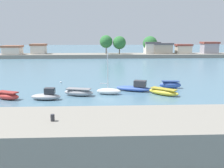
{
  "coord_description": "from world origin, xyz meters",
  "views": [
    {
      "loc": [
        -0.84,
        -22.99,
        8.27
      ],
      "look_at": [
        0.82,
        13.49,
        1.05
      ],
      "focal_mm": 39.51,
      "sensor_mm": 36.0,
      "label": 1
    }
  ],
  "objects_px": {
    "moored_boat_1": "(47,96)",
    "moored_boat_3": "(109,91)",
    "moored_boat_0": "(8,96)",
    "moored_boat_5": "(163,92)",
    "moored_boat_2": "(79,92)",
    "mooring_bollard": "(53,118)",
    "mooring_buoy_0": "(61,82)",
    "mooring_buoy_1": "(117,115)",
    "moored_boat_4": "(135,88)",
    "moored_boat_6": "(170,85)"
  },
  "relations": [
    {
      "from": "moored_boat_0",
      "to": "moored_boat_5",
      "type": "distance_m",
      "value": 21.13
    },
    {
      "from": "moored_boat_5",
      "to": "mooring_buoy_1",
      "type": "xyz_separation_m",
      "value": [
        -7.15,
        -9.11,
        -0.29
      ]
    },
    {
      "from": "moored_boat_1",
      "to": "mooring_buoy_0",
      "type": "distance_m",
      "value": 11.54
    },
    {
      "from": "moored_boat_0",
      "to": "moored_boat_6",
      "type": "distance_m",
      "value": 24.03
    },
    {
      "from": "mooring_bollard",
      "to": "moored_boat_0",
      "type": "distance_m",
      "value": 17.96
    },
    {
      "from": "moored_boat_6",
      "to": "mooring_buoy_0",
      "type": "height_order",
      "value": "moored_boat_6"
    },
    {
      "from": "moored_boat_0",
      "to": "moored_boat_4",
      "type": "bearing_deg",
      "value": 37.13
    },
    {
      "from": "moored_boat_1",
      "to": "moored_boat_4",
      "type": "distance_m",
      "value": 13.12
    },
    {
      "from": "moored_boat_1",
      "to": "mooring_bollard",
      "type": "bearing_deg",
      "value": -71.43
    },
    {
      "from": "moored_boat_4",
      "to": "moored_boat_6",
      "type": "relative_size",
      "value": 1.67
    },
    {
      "from": "moored_boat_2",
      "to": "moored_boat_5",
      "type": "relative_size",
      "value": 1.02
    },
    {
      "from": "moored_boat_0",
      "to": "moored_boat_1",
      "type": "distance_m",
      "value": 5.15
    },
    {
      "from": "moored_boat_0",
      "to": "mooring_buoy_0",
      "type": "bearing_deg",
      "value": 88.85
    },
    {
      "from": "mooring_buoy_0",
      "to": "mooring_bollard",
      "type": "bearing_deg",
      "value": -82.09
    },
    {
      "from": "moored_boat_0",
      "to": "moored_boat_1",
      "type": "xyz_separation_m",
      "value": [
        5.14,
        -0.39,
        0.03
      ]
    },
    {
      "from": "moored_boat_3",
      "to": "moored_boat_4",
      "type": "bearing_deg",
      "value": 34.16
    },
    {
      "from": "moored_boat_2",
      "to": "mooring_buoy_1",
      "type": "bearing_deg",
      "value": -48.52
    },
    {
      "from": "moored_boat_4",
      "to": "moored_boat_0",
      "type": "bearing_deg",
      "value": -145.77
    },
    {
      "from": "mooring_buoy_1",
      "to": "moored_boat_5",
      "type": "bearing_deg",
      "value": 51.88
    },
    {
      "from": "mooring_buoy_0",
      "to": "mooring_buoy_1",
      "type": "distance_m",
      "value": 20.68
    },
    {
      "from": "moored_boat_6",
      "to": "mooring_buoy_1",
      "type": "height_order",
      "value": "moored_boat_6"
    },
    {
      "from": "mooring_buoy_0",
      "to": "mooring_buoy_1",
      "type": "relative_size",
      "value": 0.93
    },
    {
      "from": "moored_boat_4",
      "to": "mooring_buoy_1",
      "type": "xyz_separation_m",
      "value": [
        -3.52,
        -11.74,
        -0.39
      ]
    },
    {
      "from": "moored_boat_4",
      "to": "moored_boat_6",
      "type": "xyz_separation_m",
      "value": [
        5.84,
        1.8,
        0.02
      ]
    },
    {
      "from": "moored_boat_2",
      "to": "moored_boat_3",
      "type": "bearing_deg",
      "value": 23.22
    },
    {
      "from": "moored_boat_3",
      "to": "moored_boat_4",
      "type": "distance_m",
      "value": 4.49
    },
    {
      "from": "moored_boat_4",
      "to": "moored_boat_1",
      "type": "bearing_deg",
      "value": -138.93
    },
    {
      "from": "moored_boat_0",
      "to": "moored_boat_2",
      "type": "bearing_deg",
      "value": 33.77
    },
    {
      "from": "moored_boat_4",
      "to": "mooring_buoy_0",
      "type": "bearing_deg",
      "value": 171.16
    },
    {
      "from": "moored_boat_1",
      "to": "moored_boat_5",
      "type": "height_order",
      "value": "moored_boat_1"
    },
    {
      "from": "moored_boat_2",
      "to": "mooring_buoy_0",
      "type": "height_order",
      "value": "moored_boat_2"
    },
    {
      "from": "moored_boat_1",
      "to": "mooring_buoy_1",
      "type": "xyz_separation_m",
      "value": [
        8.79,
        -7.21,
        -0.37
      ]
    },
    {
      "from": "moored_boat_2",
      "to": "moored_boat_4",
      "type": "bearing_deg",
      "value": 31.02
    },
    {
      "from": "moored_boat_1",
      "to": "moored_boat_3",
      "type": "xyz_separation_m",
      "value": [
        8.22,
        2.68,
        -0.05
      ]
    },
    {
      "from": "mooring_bollard",
      "to": "moored_boat_6",
      "type": "relative_size",
      "value": 0.14
    },
    {
      "from": "moored_boat_2",
      "to": "mooring_buoy_1",
      "type": "relative_size",
      "value": 13.71
    },
    {
      "from": "moored_boat_5",
      "to": "moored_boat_0",
      "type": "bearing_deg",
      "value": -135.07
    },
    {
      "from": "mooring_buoy_1",
      "to": "moored_boat_0",
      "type": "bearing_deg",
      "value": 151.38
    },
    {
      "from": "moored_boat_3",
      "to": "mooring_buoy_1",
      "type": "relative_size",
      "value": 19.77
    },
    {
      "from": "mooring_bollard",
      "to": "moored_boat_2",
      "type": "relative_size",
      "value": 0.11
    },
    {
      "from": "moored_boat_1",
      "to": "moored_boat_5",
      "type": "relative_size",
      "value": 0.92
    },
    {
      "from": "mooring_buoy_0",
      "to": "mooring_buoy_1",
      "type": "height_order",
      "value": "mooring_buoy_1"
    },
    {
      "from": "moored_boat_5",
      "to": "mooring_buoy_0",
      "type": "bearing_deg",
      "value": -170.39
    },
    {
      "from": "moored_boat_4",
      "to": "mooring_buoy_0",
      "type": "distance_m",
      "value": 14.13
    },
    {
      "from": "mooring_bollard",
      "to": "moored_boat_1",
      "type": "distance_m",
      "value": 15.68
    },
    {
      "from": "moored_boat_1",
      "to": "moored_boat_2",
      "type": "distance_m",
      "value": 4.48
    },
    {
      "from": "mooring_bollard",
      "to": "moored_boat_4",
      "type": "bearing_deg",
      "value": 66.39
    },
    {
      "from": "moored_boat_3",
      "to": "moored_boat_2",
      "type": "bearing_deg",
      "value": -161.04
    },
    {
      "from": "moored_boat_1",
      "to": "moored_boat_4",
      "type": "height_order",
      "value": "moored_boat_4"
    },
    {
      "from": "moored_boat_0",
      "to": "moored_boat_4",
      "type": "distance_m",
      "value": 17.93
    }
  ]
}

